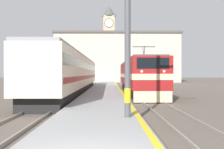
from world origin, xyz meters
TOP-DOWN VIEW (x-y plane):
  - ground_plane at (0.00, 30.00)m, footprint 200.00×200.00m
  - platform at (0.00, 25.00)m, footprint 3.78×140.00m
  - rail_track_near at (3.63, 25.00)m, footprint 2.83×140.00m
  - rail_track_far at (-3.29, 25.00)m, footprint 2.84×140.00m
  - locomotive_train at (3.63, 22.73)m, footprint 2.92×19.87m
  - passenger_train at (-3.29, 22.73)m, footprint 2.92×30.48m
  - catenary_mast at (1.38, 5.21)m, footprint 2.65×0.27m
  - clock_tower at (0.47, 73.24)m, footprint 4.20×4.20m
  - station_building at (2.50, 59.59)m, footprint 30.38×9.44m

SIDE VIEW (x-z plane):
  - ground_plane at x=0.00m, z-range 0.00..0.00m
  - rail_track_near at x=3.63m, z-range -0.05..0.11m
  - rail_track_far at x=-3.29m, z-range -0.05..0.11m
  - platform at x=0.00m, z-range 0.00..0.35m
  - locomotive_train at x=3.63m, z-range -0.44..4.14m
  - passenger_train at x=-3.29m, z-range 0.15..4.15m
  - catenary_mast at x=1.38m, z-range 0.35..8.38m
  - station_building at x=2.50m, z-range 0.02..12.12m
  - clock_tower at x=0.47m, z-range 0.70..23.10m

